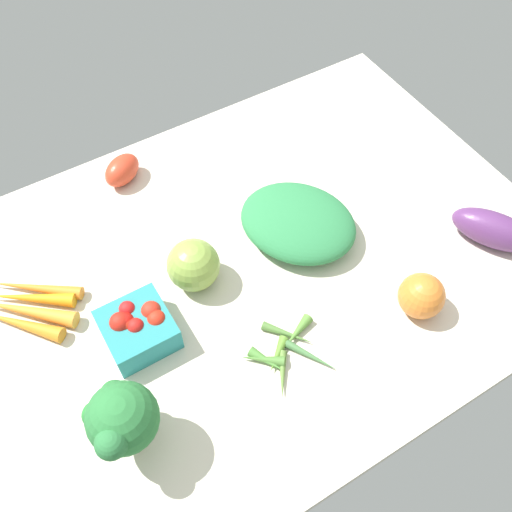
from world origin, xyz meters
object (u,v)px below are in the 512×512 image
Objects in this scene: carrot_bunch at (28,306)px; eggplant at (494,230)px; okra_pile at (284,352)px; broccoli_head at (121,419)px; leafy_greens_clump at (298,222)px; heirloom_tomato_green at (193,265)px; roma_tomato at (122,170)px; heirloom_tomato_orange at (421,296)px; berry_basket at (137,327)px.

eggplant is at bearing -20.77° from carrot_bunch.
eggplant is at bearing -0.20° from okra_pile.
okra_pile is at bearing 0.17° from broccoli_head.
okra_pile is at bearing -121.47° from eggplant.
leafy_greens_clump is 2.37× the size of heirloom_tomato_green.
roma_tomato reaches higher than carrot_bunch.
broccoli_head is 29.93cm from carrot_bunch.
okra_pile is at bearing 169.69° from heirloom_tomato_orange.
leafy_greens_clump is 1.51× the size of broccoli_head.
heirloom_tomato_orange reaches higher than roma_tomato.
broccoli_head reaches higher than okra_pile.
heirloom_tomato_green is 0.50× the size of carrot_bunch.
broccoli_head reaches higher than leafy_greens_clump.
roma_tomato is 0.45× the size of carrot_bunch.
eggplant is 1.67× the size of heirloom_tomato_green.
berry_basket is at bearing -158.06° from heirloom_tomato_green.
carrot_bunch is at bearing 134.61° from berry_basket.
carrot_bunch is at bearing 161.47° from heirloom_tomato_green.
berry_basket is at bearing 42.38° from roma_tomato.
carrot_bunch is (-25.12, -18.85, -1.29)cm from roma_tomato.
eggplant is 0.83× the size of carrot_bunch.
heirloom_tomato_orange is 45.32cm from berry_basket.
okra_pile is 1.33× the size of berry_basket.
roma_tomato is at bearing 36.88° from carrot_bunch.
broccoli_head is (-25.89, -0.08, 8.00)cm from okra_pile.
heirloom_tomato_green reaches higher than leafy_greens_clump.
okra_pile is at bearing -41.80° from carrot_bunch.
leafy_greens_clump is at bearing 98.98° from roma_tomato.
carrot_bunch is (-75.03, 28.46, -1.85)cm from eggplant.
okra_pile is 23.19cm from berry_basket.
leafy_greens_clump is 1.52× the size of okra_pile.
eggplant is 1.07× the size of okra_pile.
heirloom_tomato_green is (-5.42, 19.51, 3.62)cm from okra_pile.
carrot_bunch reaches higher than okra_pile.
berry_basket reaches higher than roma_tomato.
okra_pile is at bearing -38.77° from berry_basket.
broccoli_head is (-19.35, -47.23, 6.25)cm from roma_tomato.
okra_pile is 20.57cm from heirloom_tomato_green.
leafy_greens_clump is 33.25cm from berry_basket.
okra_pile is 1.73× the size of roma_tomato.
roma_tomato is at bearing 92.32° from heirloom_tomato_green.
okra_pile is at bearing 69.57° from roma_tomato.
heirloom_tomato_orange is 0.72× the size of berry_basket.
heirloom_tomato_green reaches higher than berry_basket.
berry_basket is (-17.99, 14.45, 2.33)cm from okra_pile.
berry_basket is 1.17× the size of heirloom_tomato_green.
roma_tomato is at bearing 120.14° from heirloom_tomato_orange.
roma_tomato is 0.77× the size of berry_basket.
okra_pile is 42.47cm from carrot_bunch.
okra_pile is 0.99× the size of broccoli_head.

